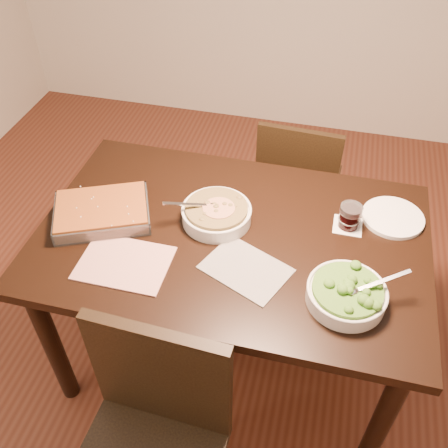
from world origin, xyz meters
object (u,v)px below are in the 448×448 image
stew_bowl (217,213)px  wine_tumbler (350,216)px  table (232,252)px  chair_far (298,182)px  dinner_plate (393,217)px  broccoli_bowl (347,294)px  baking_dish (102,212)px  chair_near (152,439)px

stew_bowl → wine_tumbler: stew_bowl is taller
table → chair_far: chair_far is taller
stew_bowl → dinner_plate: bearing=14.4°
broccoli_bowl → baking_dish: bearing=169.1°
table → wine_tumbler: wine_tumbler is taller
table → stew_bowl: stew_bowl is taller
baking_dish → wine_tumbler: wine_tumbler is taller
broccoli_bowl → chair_near: 0.74m
broccoli_bowl → wine_tumbler: bearing=92.3°
stew_bowl → baking_dish: 0.42m
dinner_plate → chair_far: chair_far is taller
wine_tumbler → chair_far: wine_tumbler is taller
chair_far → wine_tumbler: bearing=115.5°
table → dinner_plate: size_ratio=6.17×
stew_bowl → baking_dish: (-0.41, -0.09, -0.01)m
stew_bowl → wine_tumbler: (0.48, 0.09, 0.01)m
dinner_plate → broccoli_bowl: bearing=-108.8°
baking_dish → chair_near: chair_near is taller
stew_bowl → wine_tumbler: bearing=10.2°
chair_near → dinner_plate: bearing=56.7°
table → chair_far: (0.17, 0.73, -0.20)m
chair_far → broccoli_bowl: bearing=108.6°
broccoli_bowl → table: bearing=153.6°
baking_dish → chair_far: (0.65, 0.76, -0.32)m
baking_dish → chair_near: (0.40, -0.65, -0.27)m
baking_dish → chair_near: 0.81m
wine_tumbler → chair_near: chair_near is taller
stew_bowl → chair_near: size_ratio=0.30×
stew_bowl → chair_near: bearing=-91.1°
chair_far → stew_bowl: bearing=73.9°
table → baking_dish: (-0.49, -0.03, 0.13)m
chair_near → chair_far: bearing=82.2°
broccoli_bowl → wine_tumbler: size_ratio=3.02×
table → chair_near: chair_near is taller
table → baking_dish: baking_dish is taller
table → broccoli_bowl: bearing=-26.4°
broccoli_bowl → wine_tumbler: broccoli_bowl is taller
baking_dish → wine_tumbler: 0.91m
stew_bowl → broccoli_bowl: size_ratio=0.99×
baking_dish → wine_tumbler: size_ratio=4.59×
baking_dish → dinner_plate: 1.08m
baking_dish → broccoli_bowl: bearing=-34.8°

